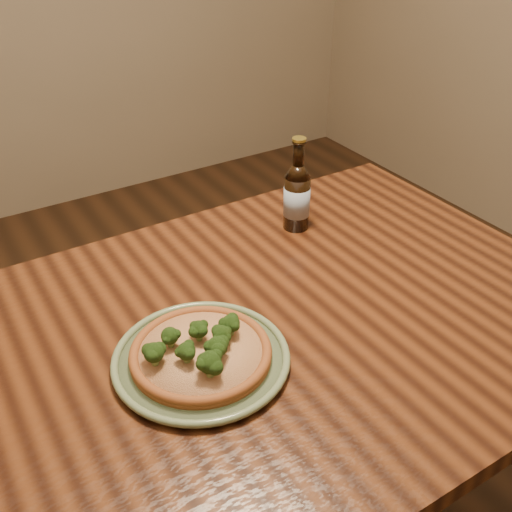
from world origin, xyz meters
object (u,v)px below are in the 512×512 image
plate (201,359)px  beer_bottle (297,196)px  pizza (201,352)px  table (199,385)px

plate → beer_bottle: 0.51m
pizza → beer_bottle: beer_bottle is taller
pizza → table: bearing=75.0°
table → beer_bottle: beer_bottle is taller
plate → pizza: bearing=-121.0°
table → plate: bearing=-104.5°
plate → table: bearing=75.5°
beer_bottle → plate: bearing=-137.9°
plate → beer_bottle: size_ratio=1.37×
pizza → beer_bottle: bearing=36.1°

